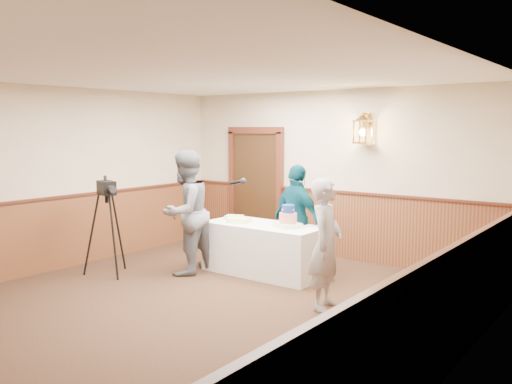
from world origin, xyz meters
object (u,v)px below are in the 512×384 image
tiered_cake (288,218)px  assistant_p (297,219)px  display_table (264,249)px  interviewer (186,212)px  sheet_cake_yellow (239,220)px  baker (326,244)px  tv_camera_rig (108,233)px  sheet_cake_green (234,217)px

tiered_cake → assistant_p: 0.38m
display_table → tiered_cake: size_ratio=4.28×
tiered_cake → interviewer: 1.53m
assistant_p → sheet_cake_yellow: bearing=49.4°
baker → assistant_p: bearing=32.6°
baker → tv_camera_rig: (-3.33, -0.60, -0.16)m
tiered_cake → baker: (1.10, -0.83, -0.09)m
display_table → interviewer: size_ratio=0.98×
display_table → interviewer: (-0.94, -0.69, 0.55)m
tiered_cake → tv_camera_rig: bearing=-147.3°
tiered_cake → baker: 1.38m
sheet_cake_yellow → tiered_cake: bearing=7.7°
assistant_p → baker: bearing=151.3°
display_table → assistant_p: assistant_p is taller
display_table → assistant_p: (0.35, 0.36, 0.44)m
tv_camera_rig → baker: bearing=29.2°
tiered_cake → assistant_p: assistant_p is taller
display_table → interviewer: bearing=-144.0°
sheet_cake_green → assistant_p: bearing=16.1°
tiered_cake → assistant_p: (-0.08, 0.36, -0.06)m
display_table → baker: (1.52, -0.83, 0.41)m
baker → tv_camera_rig: 3.39m
sheet_cake_green → interviewer: bearing=-111.7°
baker → assistant_p: assistant_p is taller
sheet_cake_yellow → sheet_cake_green: bearing=142.6°
sheet_cake_green → interviewer: interviewer is taller
interviewer → tv_camera_rig: 1.18m
interviewer → sheet_cake_green: bearing=153.1°
tiered_cake → tv_camera_rig: (-2.24, -1.44, -0.25)m
sheet_cake_yellow → tv_camera_rig: bearing=-136.9°
sheet_cake_green → tv_camera_rig: size_ratio=0.18×
display_table → baker: size_ratio=1.14×
interviewer → assistant_p: interviewer is taller
tiered_cake → display_table: bearing=180.0°
sheet_cake_green → interviewer: 0.83m
sheet_cake_green → baker: baker is taller
tv_camera_rig → sheet_cake_green: bearing=71.2°
sheet_cake_green → baker: (2.16, -0.91, 0.01)m
baker → tv_camera_rig: baker is taller
sheet_cake_yellow → baker: (1.91, -0.72, 0.00)m
display_table → sheet_cake_yellow: bearing=-164.2°
interviewer → tv_camera_rig: (-0.87, -0.75, -0.29)m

